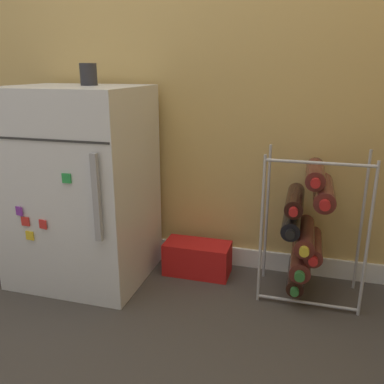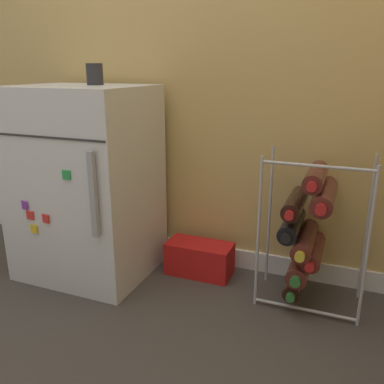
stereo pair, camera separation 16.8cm
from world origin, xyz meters
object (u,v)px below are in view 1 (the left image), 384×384
Objects in this scene: soda_box at (197,258)px; fridge_top_cup at (88,74)px; mini_fridge at (81,186)px; wine_rack at (306,226)px.

soda_box is 3.38× the size of fridge_top_cup.
mini_fridge reaches higher than wine_rack.
fridge_top_cup is at bearing 45.96° from mini_fridge.
fridge_top_cup is (-0.44, -0.09, 0.82)m from soda_box.
mini_fridge is 0.62m from soda_box.
soda_box is 0.93m from fridge_top_cup.
wine_rack is 2.04× the size of soda_box.
wine_rack is 6.90× the size of fridge_top_cup.
fridge_top_cup is (-0.91, -0.04, 0.58)m from wine_rack.
wine_rack is at bearing 5.18° from mini_fridge.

